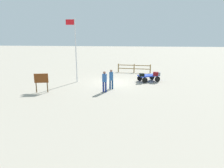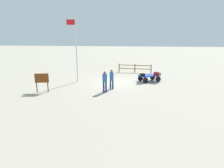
% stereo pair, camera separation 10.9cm
% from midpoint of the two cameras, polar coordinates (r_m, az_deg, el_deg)
% --- Properties ---
extents(ground_plane, '(120.00, 120.00, 0.00)m').
position_cam_midpoint_polar(ground_plane, '(19.68, 1.05, 0.45)').
color(ground_plane, '#A99F8D').
extents(luggage_cart, '(2.22, 1.87, 0.63)m').
position_cam_midpoint_polar(luggage_cart, '(20.35, 10.41, 1.97)').
color(luggage_cart, blue).
rests_on(luggage_cart, ground).
extents(suitcase_dark, '(0.54, 0.40, 0.35)m').
position_cam_midpoint_polar(suitcase_dark, '(20.10, 12.37, 2.76)').
color(suitcase_dark, maroon).
rests_on(suitcase_dark, luggage_cart).
extents(suitcase_grey, '(0.65, 0.44, 0.30)m').
position_cam_midpoint_polar(suitcase_grey, '(20.39, 12.76, 2.81)').
color(suitcase_grey, gray).
rests_on(suitcase_grey, luggage_cart).
extents(suitcase_navy, '(0.50, 0.45, 0.26)m').
position_cam_midpoint_polar(suitcase_navy, '(19.62, 8.60, 2.53)').
color(suitcase_navy, black).
rests_on(suitcase_navy, luggage_cart).
extents(worker_lead, '(0.43, 0.43, 1.69)m').
position_cam_midpoint_polar(worker_lead, '(16.14, -1.83, 1.17)').
color(worker_lead, navy).
rests_on(worker_lead, ground).
extents(worker_trailing, '(0.36, 0.36, 1.66)m').
position_cam_midpoint_polar(worker_trailing, '(17.10, 0.07, 1.69)').
color(worker_trailing, navy).
rests_on(worker_trailing, ground).
extents(flagpole, '(0.89, 0.10, 5.92)m').
position_cam_midpoint_polar(flagpole, '(19.80, -9.95, 10.22)').
color(flagpole, silver).
rests_on(flagpole, ground).
extents(signboard, '(1.06, 0.28, 1.52)m').
position_cam_midpoint_polar(signboard, '(17.02, -18.78, 1.13)').
color(signboard, '#4C3319').
rests_on(signboard, ground).
extents(wooden_fence, '(3.94, 0.50, 1.03)m').
position_cam_midpoint_polar(wooden_fence, '(24.82, 6.51, 4.54)').
color(wooden_fence, brown).
rests_on(wooden_fence, ground).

